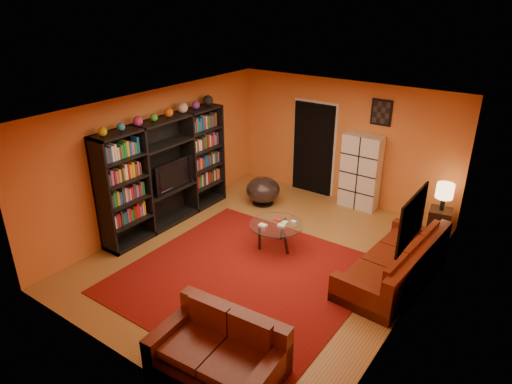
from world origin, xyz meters
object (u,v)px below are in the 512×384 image
Objects in this scene: bowl_chair at (263,190)px; storage_cabinet at (361,172)px; loveseat at (221,349)px; table_lamp at (445,192)px; tv at (171,174)px; coffee_table at (276,227)px; sofa at (399,265)px; entertainment_unit at (167,172)px; side_table at (439,222)px.

storage_cabinet is at bearing 31.07° from bowl_chair.
table_lamp is at bearing -17.69° from loveseat.
coffee_table is (2.25, 0.29, -0.58)m from tv.
sofa is 4.62× the size of table_lamp.
bowl_chair is (-1.74, -1.05, -0.48)m from storage_cabinet.
entertainment_unit is 1.84× the size of loveseat.
coffee_table is at bearing -134.89° from table_lamp.
storage_cabinet is at bearing -45.02° from tv.
table_lamp is at bearing 13.48° from bowl_chair.
entertainment_unit reaches higher than coffee_table.
side_table is (2.23, 2.24, -0.18)m from coffee_table.
loveseat is at bearing -70.18° from coffee_table.
side_table is at bearing 29.74° from entertainment_unit.
sofa is at bearing -52.83° from storage_cabinet.
bowl_chair is at bearing 131.57° from coffee_table.
coffee_table is at bearing -134.89° from side_table.
entertainment_unit is 2.97× the size of tv.
bowl_chair is at bearing -148.86° from storage_cabinet.
storage_cabinet is (-0.50, 5.21, 0.51)m from loveseat.
entertainment_unit is at bearing -120.97° from bowl_chair.
entertainment_unit is 4.12× the size of bowl_chair.
bowl_chair is (-1.25, 1.40, -0.12)m from coffee_table.
bowl_chair is (-3.36, 1.10, 0.03)m from sofa.
coffee_table is at bearing 8.63° from entertainment_unit.
tv is 0.42× the size of sofa.
sofa reaches higher than coffee_table.
loveseat reaches higher than side_table.
sofa is at bearing 8.37° from entertainment_unit.
table_lamp is (4.47, 2.52, -0.14)m from tv.
sofa is (4.42, 0.65, -0.77)m from entertainment_unit.
tv is 2.02× the size of side_table.
storage_cabinet is (-1.63, 2.15, 0.51)m from sofa.
storage_cabinet reaches higher than loveseat.
storage_cabinet is at bearing 45.10° from entertainment_unit.
loveseat is at bearing -103.84° from table_lamp.
tv is 1.06× the size of coffee_table.
storage_cabinet reaches higher than coffee_table.
table_lamp reaches higher than bowl_chair.
tv reaches higher than bowl_chair.
loveseat is 3.26× the size of side_table.
bowl_chair is 3.61m from table_lamp.
tv is at bearing -134.94° from storage_cabinet.
table_lamp is (0.11, 1.94, 0.59)m from sofa.
sofa is 1.49× the size of loveseat.
sofa is 1.53× the size of storage_cabinet.
coffee_table is 1.30× the size of bowl_chair.
entertainment_unit is 4.15m from loveseat.
tv is 4.14m from loveseat.
tv reaches higher than sofa.
coffee_table is 1.88m from bowl_chair.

